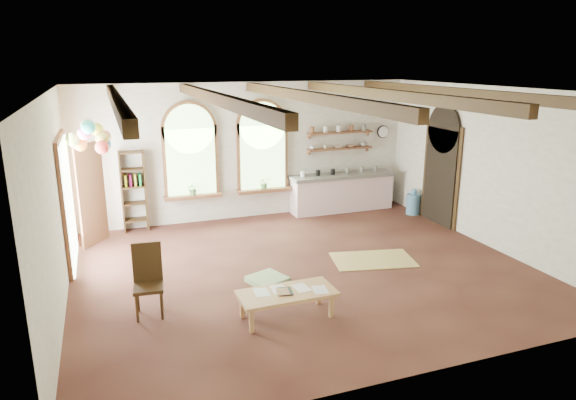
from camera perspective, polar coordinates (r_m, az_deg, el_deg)
name	(u,v)px	position (r m, az deg, el deg)	size (l,w,h in m)	color
floor	(304,269)	(9.44, 1.75, -7.66)	(8.00, 8.00, 0.00)	brown
ceiling_beams	(305,96)	(8.71, 1.91, 11.46)	(6.20, 6.80, 0.18)	#3B2813
window_left	(191,154)	(11.82, -10.78, 5.05)	(1.30, 0.28, 2.20)	brown
window_right	(262,150)	(12.20, -2.85, 5.61)	(1.30, 0.28, 2.20)	brown
left_doorway	(67,203)	(10.21, -23.31, -0.33)	(0.10, 1.90, 2.50)	brown
right_doorway	(440,177)	(12.24, 16.55, 2.49)	(0.10, 1.30, 2.40)	black
kitchen_counter	(342,192)	(12.96, 5.99, 0.90)	(2.68, 0.62, 0.94)	silver
wall_shelf_lower	(340,149)	(12.90, 5.77, 5.71)	(1.70, 0.24, 0.04)	brown
wall_shelf_upper	(340,132)	(12.84, 5.82, 7.47)	(1.70, 0.24, 0.04)	brown
wall_clock	(383,132)	(13.49, 10.52, 7.46)	(0.32, 0.32, 0.04)	black
bookshelf	(134,191)	(11.74, -16.78, 0.93)	(0.53, 0.32, 1.80)	#3B2813
coffee_table	(287,295)	(7.64, -0.12, -10.48)	(1.44, 0.68, 0.41)	tan
side_chair	(149,295)	(8.01, -15.17, -10.17)	(0.47, 0.47, 1.08)	#3B2813
floor_mat	(373,260)	(9.96, 9.43, -6.56)	(1.52, 0.94, 0.02)	tan
floor_cushion	(267,280)	(8.89, -2.30, -8.84)	(0.57, 0.57, 0.10)	#81A06E
water_jug_a	(386,197)	(13.63, 10.88, 0.34)	(0.27, 0.27, 0.53)	#5387B2
water_jug_b	(413,203)	(13.00, 13.75, -0.32)	(0.33, 0.33, 0.65)	#5387B2
balloon_cluster	(92,137)	(10.12, -20.91, 6.60)	(0.80, 0.91, 1.15)	silver
table_book	(277,292)	(7.58, -1.25, -10.23)	(0.18, 0.26, 0.02)	olive
tablet	(285,291)	(7.62, -0.30, -10.11)	(0.20, 0.28, 0.01)	black
potted_plant_left	(193,189)	(11.88, -10.51, 1.25)	(0.27, 0.23, 0.30)	#598C4C
potted_plant_right	(264,183)	(12.26, -2.66, 1.93)	(0.27, 0.23, 0.30)	#598C4C
shelf_cup_a	(312,147)	(12.58, 2.68, 5.85)	(0.12, 0.10, 0.10)	white
shelf_cup_b	(325,147)	(12.72, 4.15, 5.92)	(0.10, 0.10, 0.09)	beige
shelf_bowl_a	(338,147)	(12.87, 5.58, 5.91)	(0.22, 0.22, 0.05)	beige
shelf_bowl_b	(351,146)	(13.02, 6.98, 5.99)	(0.20, 0.20, 0.06)	#8C664C
shelf_vase	(363,143)	(13.17, 8.35, 6.34)	(0.18, 0.18, 0.19)	slate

